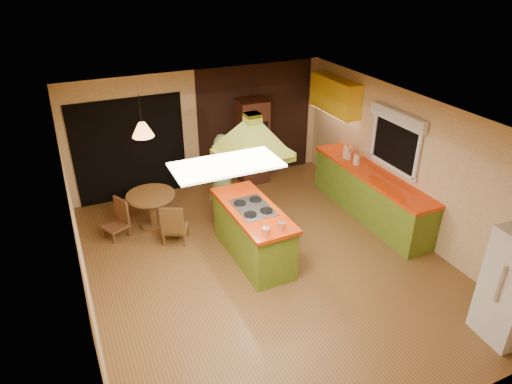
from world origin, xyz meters
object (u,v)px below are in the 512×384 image
man (222,179)px  dining_table (152,204)px  wall_oven (252,141)px  kitchen_island (253,232)px  canister_large (347,152)px

man → dining_table: (-1.25, 0.37, -0.41)m
wall_oven → dining_table: 2.71m
kitchen_island → man: bearing=90.7°
dining_table → canister_large: size_ratio=3.67×
kitchen_island → man: (-0.05, 1.28, 0.40)m
wall_oven → canister_large: bearing=-46.7°
man → dining_table: size_ratio=1.98×
wall_oven → dining_table: bearing=-155.1°
dining_table → canister_large: 3.91m
man → wall_oven: wall_oven is taller
canister_large → dining_table: bearing=171.7°
kitchen_island → wall_oven: bearing=64.8°
kitchen_island → dining_table: size_ratio=2.13×
man → wall_oven: (1.22, 1.38, 0.05)m
man → canister_large: 2.59m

